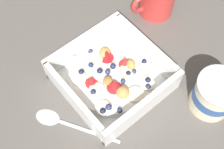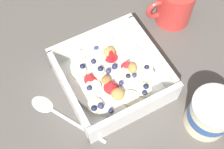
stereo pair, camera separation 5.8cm
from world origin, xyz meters
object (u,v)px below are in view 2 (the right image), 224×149
Objects in this scene: yogurt_cup at (210,114)px; coffee_mug at (174,5)px; spoon at (53,110)px; fruit_bowl at (112,77)px.

coffee_mug reaches higher than yogurt_cup.
yogurt_cup reaches higher than spoon.
fruit_bowl is 0.13m from spoon.
coffee_mug is (-0.33, -0.08, 0.04)m from spoon.
fruit_bowl is 0.22m from coffee_mug.
spoon is 1.86× the size of yogurt_cup.
fruit_bowl is at bearing 22.27° from coffee_mug.
yogurt_cup is at bearing 70.73° from coffee_mug.
coffee_mug is at bearing -157.73° from fruit_bowl.
fruit_bowl is at bearing -179.10° from spoon.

